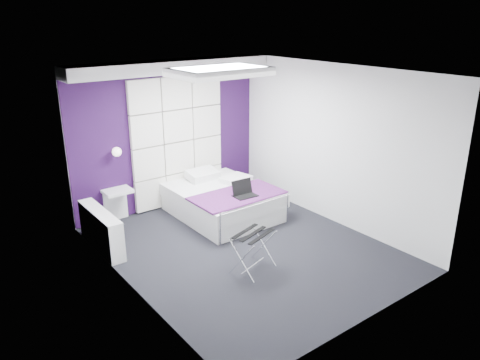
% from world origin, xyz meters
% --- Properties ---
extents(floor, '(4.40, 4.40, 0.00)m').
position_xyz_m(floor, '(0.00, 0.00, 0.00)').
color(floor, black).
rests_on(floor, ground).
extents(ceiling, '(4.40, 4.40, 0.00)m').
position_xyz_m(ceiling, '(0.00, 0.00, 2.60)').
color(ceiling, white).
rests_on(ceiling, wall_back).
extents(wall_back, '(3.60, 0.00, 3.60)m').
position_xyz_m(wall_back, '(0.00, 2.20, 1.30)').
color(wall_back, white).
rests_on(wall_back, floor).
extents(wall_left, '(0.00, 4.40, 4.40)m').
position_xyz_m(wall_left, '(-1.80, 0.00, 1.30)').
color(wall_left, white).
rests_on(wall_left, floor).
extents(wall_right, '(0.00, 4.40, 4.40)m').
position_xyz_m(wall_right, '(1.80, 0.00, 1.30)').
color(wall_right, white).
rests_on(wall_right, floor).
extents(accent_wall, '(3.58, 0.02, 2.58)m').
position_xyz_m(accent_wall, '(0.00, 2.19, 1.30)').
color(accent_wall, '#290D3A').
rests_on(accent_wall, wall_back).
extents(soffit, '(3.58, 0.50, 0.20)m').
position_xyz_m(soffit, '(0.00, 1.95, 2.50)').
color(soffit, white).
rests_on(soffit, wall_back).
extents(headboard, '(1.80, 0.08, 2.30)m').
position_xyz_m(headboard, '(0.15, 2.14, 1.17)').
color(headboard, white).
rests_on(headboard, wall_back).
extents(skylight, '(1.36, 0.86, 0.12)m').
position_xyz_m(skylight, '(0.00, 0.60, 2.55)').
color(skylight, white).
rests_on(skylight, ceiling).
extents(wall_lamp, '(0.15, 0.15, 0.15)m').
position_xyz_m(wall_lamp, '(-1.05, 2.06, 1.22)').
color(wall_lamp, white).
rests_on(wall_lamp, wall_back).
extents(radiator, '(0.22, 1.20, 0.60)m').
position_xyz_m(radiator, '(-1.69, 1.30, 0.30)').
color(radiator, white).
rests_on(radiator, floor).
extents(bed, '(1.52, 1.83, 0.65)m').
position_xyz_m(bed, '(0.44, 1.22, 0.27)').
color(bed, white).
rests_on(bed, floor).
extents(nightstand, '(0.45, 0.35, 0.05)m').
position_xyz_m(nightstand, '(-1.10, 2.02, 0.56)').
color(nightstand, white).
rests_on(nightstand, wall_back).
extents(luggage_rack, '(0.56, 0.41, 0.55)m').
position_xyz_m(luggage_rack, '(-0.30, -0.55, 0.27)').
color(luggage_rack, silver).
rests_on(luggage_rack, floor).
extents(laptop, '(0.37, 0.26, 0.26)m').
position_xyz_m(laptop, '(0.50, 0.69, 0.58)').
color(laptop, black).
rests_on(laptop, bed).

